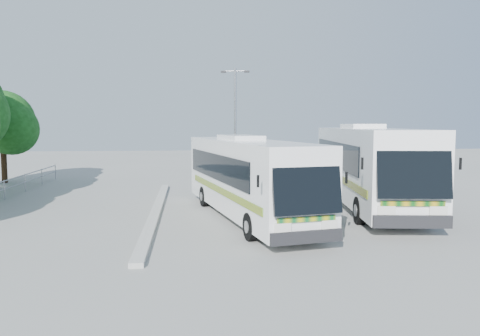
{
  "coord_description": "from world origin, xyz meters",
  "views": [
    {
      "loc": [
        -0.91,
        -18.09,
        3.74
      ],
      "look_at": [
        1.36,
        2.43,
        1.82
      ],
      "focal_mm": 35.0,
      "sensor_mm": 36.0,
      "label": 1
    }
  ],
  "objects": [
    {
      "name": "ground",
      "position": [
        0.0,
        0.0,
        0.0
      ],
      "size": [
        100.0,
        100.0,
        0.0
      ],
      "primitive_type": "plane",
      "color": "gray",
      "rests_on": "ground"
    },
    {
      "name": "tree_far_e",
      "position": [
        -12.63,
        13.3,
        3.89
      ],
      "size": [
        4.54,
        4.28,
        5.92
      ],
      "color": "#382314",
      "rests_on": "ground"
    },
    {
      "name": "coach_main",
      "position": [
        1.41,
        0.28,
        1.71
      ],
      "size": [
        4.34,
        11.46,
        3.12
      ],
      "rotation": [
        0.0,
        0.0,
        0.19
      ],
      "color": "white",
      "rests_on": "ground"
    },
    {
      "name": "kerb_divider",
      "position": [
        -2.3,
        2.0,
        0.07
      ],
      "size": [
        0.4,
        16.0,
        0.15
      ],
      "primitive_type": "cube",
      "color": "#B2B2AD",
      "rests_on": "ground"
    },
    {
      "name": "coach_adjacent",
      "position": [
        7.2,
        2.49,
        1.95
      ],
      "size": [
        4.3,
        13.07,
        3.56
      ],
      "rotation": [
        0.0,
        0.0,
        -0.14
      ],
      "color": "white",
      "rests_on": "ground"
    },
    {
      "name": "lamppost",
      "position": [
        2.0,
        10.9,
        3.97
      ],
      "size": [
        1.75,
        0.51,
        7.2
      ],
      "rotation": [
        0.0,
        0.0,
        -0.2
      ],
      "color": "#92959A",
      "rests_on": "ground"
    }
  ]
}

